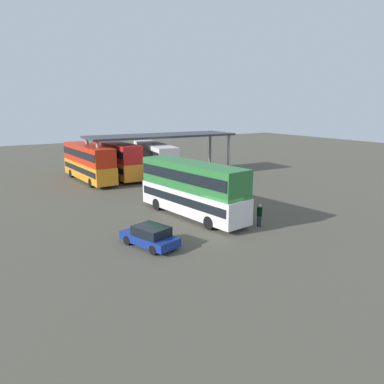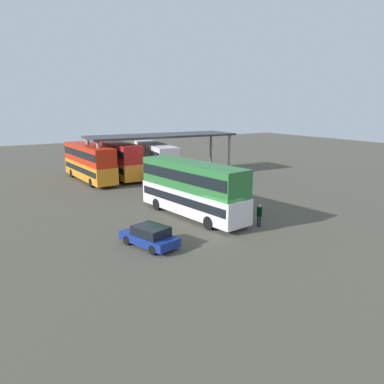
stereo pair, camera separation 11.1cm
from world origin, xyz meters
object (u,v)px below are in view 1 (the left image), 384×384
double_decker_near_canopy (89,162)px  double_decker_mid_row (117,159)px  parked_hatchback (150,236)px  double_decker_far_right (155,159)px  double_decker_main (192,187)px  pedestrian_waiting (259,215)px

double_decker_near_canopy → double_decker_mid_row: (3.46, 0.05, 0.04)m
double_decker_near_canopy → double_decker_mid_row: double_decker_mid_row is taller
parked_hatchback → double_decker_far_right: (10.41, 20.27, 1.60)m
double_decker_near_canopy → double_decker_far_right: bearing=-109.1°
double_decker_near_canopy → double_decker_far_right: size_ratio=1.04×
double_decker_main → parked_hatchback: 7.20m
parked_hatchback → double_decker_near_canopy: (2.88, 22.46, 1.64)m
parked_hatchback → double_decker_mid_row: bearing=-32.4°
double_decker_far_right → parked_hatchback: bearing=160.8°
double_decker_main → double_decker_far_right: bearing=-24.2°
double_decker_near_canopy → double_decker_far_right: 7.84m
double_decker_mid_row → double_decker_far_right: 4.64m
double_decker_main → pedestrian_waiting: bearing=-157.2°
parked_hatchback → double_decker_mid_row: (6.35, 22.51, 1.68)m
double_decker_mid_row → pedestrian_waiting: bearing=-176.4°
double_decker_main → double_decker_mid_row: double_decker_main is taller
double_decker_near_canopy → double_decker_far_right: (7.53, -2.19, -0.04)m
double_decker_mid_row → double_decker_near_canopy: bearing=89.2°
double_decker_main → double_decker_mid_row: 18.42m
double_decker_mid_row → pedestrian_waiting: size_ratio=5.99×
double_decker_far_right → pedestrian_waiting: (-1.91, -20.97, -1.44)m
double_decker_far_right → double_decker_main: bearing=171.6°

